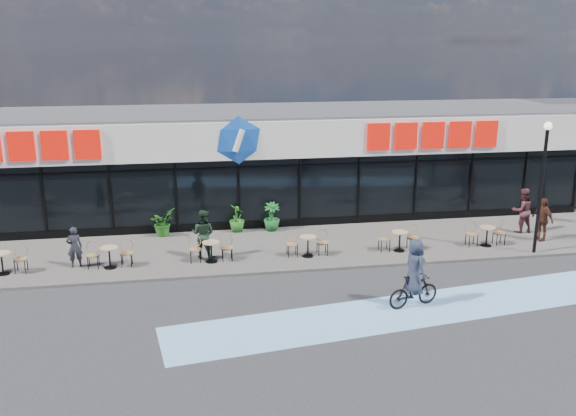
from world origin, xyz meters
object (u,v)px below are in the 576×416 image
(pedestrian_a, at_px, (542,219))
(cyclist_a, at_px, (414,279))
(potted_plant_mid, at_px, (237,218))
(patron_right, at_px, (203,234))
(pedestrian_c, at_px, (522,210))
(lamp_post, at_px, (542,176))
(patron_left, at_px, (75,247))
(potted_plant_right, at_px, (272,217))
(potted_plant_left, at_px, (162,222))

(pedestrian_a, height_order, cyclist_a, cyclist_a)
(cyclist_a, bearing_deg, potted_plant_mid, 119.49)
(potted_plant_mid, height_order, patron_right, patron_right)
(potted_plant_mid, relative_size, pedestrian_c, 0.62)
(potted_plant_mid, height_order, pedestrian_c, pedestrian_c)
(lamp_post, distance_m, patron_left, 16.40)
(potted_plant_mid, distance_m, potted_plant_right, 1.41)
(potted_plant_mid, distance_m, pedestrian_a, 11.87)
(potted_plant_left, height_order, potted_plant_right, potted_plant_right)
(cyclist_a, bearing_deg, pedestrian_a, 34.44)
(potted_plant_right, height_order, pedestrian_a, pedestrian_a)
(lamp_post, relative_size, pedestrian_a, 2.84)
(lamp_post, distance_m, potted_plant_right, 10.25)
(potted_plant_left, height_order, cyclist_a, cyclist_a)
(lamp_post, height_order, patron_left, lamp_post)
(patron_right, height_order, pedestrian_c, pedestrian_c)
(potted_plant_left, bearing_deg, pedestrian_a, -11.98)
(patron_left, height_order, pedestrian_c, pedestrian_c)
(pedestrian_a, bearing_deg, lamp_post, -54.39)
(potted_plant_mid, bearing_deg, potted_plant_right, -3.21)
(cyclist_a, bearing_deg, lamp_post, 30.54)
(patron_right, bearing_deg, patron_left, 27.50)
(pedestrian_a, xyz_separation_m, pedestrian_c, (-0.23, 1.06, 0.07))
(patron_left, bearing_deg, cyclist_a, 140.57)
(patron_right, height_order, pedestrian_a, patron_right)
(potted_plant_left, xyz_separation_m, pedestrian_c, (14.19, -1.99, 0.37))
(potted_plant_left, relative_size, pedestrian_c, 0.59)
(patron_right, bearing_deg, potted_plant_mid, -91.96)
(potted_plant_mid, bearing_deg, lamp_post, -22.62)
(potted_plant_left, bearing_deg, patron_left, -132.83)
(lamp_post, height_order, potted_plant_left, lamp_post)
(lamp_post, relative_size, patron_left, 3.35)
(potted_plant_left, distance_m, pedestrian_c, 14.33)
(patron_left, bearing_deg, potted_plant_mid, -166.29)
(lamp_post, height_order, potted_plant_right, lamp_post)
(pedestrian_c, bearing_deg, patron_left, 0.19)
(potted_plant_mid, bearing_deg, pedestrian_c, -10.13)
(patron_right, distance_m, pedestrian_c, 12.70)
(pedestrian_c, bearing_deg, patron_right, 0.48)
(patron_right, bearing_deg, pedestrian_a, -156.16)
(patron_left, bearing_deg, lamp_post, 161.26)
(patron_left, bearing_deg, patron_right, 168.51)
(patron_right, distance_m, pedestrian_a, 12.91)
(patron_left, relative_size, cyclist_a, 0.68)
(potted_plant_left, height_order, potted_plant_mid, potted_plant_mid)
(lamp_post, distance_m, patron_right, 12.13)
(potted_plant_mid, xyz_separation_m, potted_plant_right, (1.40, -0.08, 0.02))
(potted_plant_right, xyz_separation_m, patron_left, (-7.18, -2.97, 0.13))
(pedestrian_c, bearing_deg, lamp_post, 67.90)
(potted_plant_right, relative_size, pedestrian_c, 0.64)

